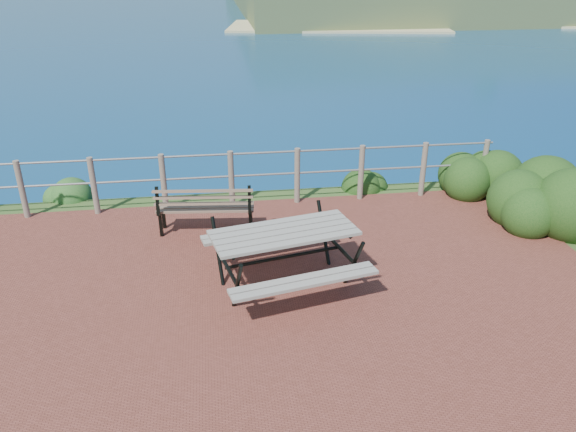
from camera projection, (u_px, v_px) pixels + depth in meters
name	position (u px, v px, depth m)	size (l,w,h in m)	color
ground	(246.00, 317.00, 6.89)	(10.00, 7.00, 0.12)	brown
safety_railing	(231.00, 176.00, 9.65)	(9.40, 0.10, 1.00)	#6B5B4C
picnic_table	(284.00, 252.00, 7.35)	(1.99, 1.59, 0.79)	gray
park_bench	(205.00, 200.00, 8.75)	(1.54, 0.53, 0.85)	brown
shrub_right_front	(533.00, 223.00, 9.28)	(1.25, 1.25, 1.79)	#153D12
shrub_right_edge	(477.00, 194.00, 10.42)	(0.99, 0.99, 1.42)	#153D12
shrub_lip_west	(68.00, 199.00, 10.21)	(0.75, 0.75, 0.49)	#215A23
shrub_lip_east	(366.00, 189.00, 10.61)	(0.79, 0.79, 0.55)	#153D12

